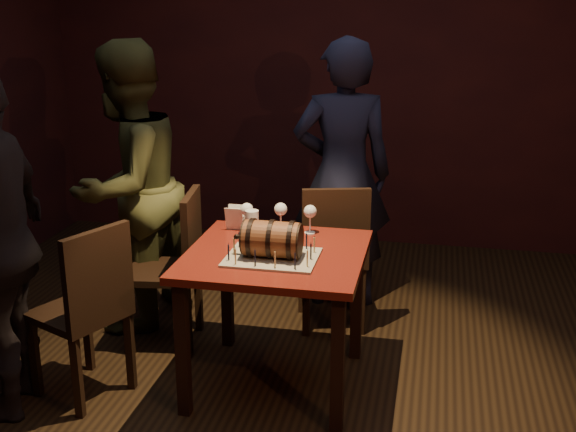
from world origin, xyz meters
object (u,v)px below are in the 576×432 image
at_px(wine_glass_right, 310,213).
at_px(chair_left_front, 88,304).
at_px(barrel_cake, 272,239).
at_px(pint_of_ale, 252,224).
at_px(chair_back, 333,249).
at_px(person_left_rear, 128,188).
at_px(wine_glass_mid, 281,211).
at_px(chair_left_rear, 176,261).
at_px(pub_table, 276,272).
at_px(wine_glass_left, 247,211).
at_px(person_back, 343,175).

relative_size(wine_glass_right, chair_left_front, 0.17).
height_order(barrel_cake, pint_of_ale, barrel_cake).
xyz_separation_m(wine_glass_right, chair_back, (0.08, 0.39, -0.35)).
distance_m(wine_glass_right, person_left_rear, 1.19).
bearing_deg(wine_glass_mid, chair_left_rear, 179.48).
distance_m(wine_glass_mid, chair_left_rear, 0.71).
bearing_deg(wine_glass_right, pub_table, -109.64).
bearing_deg(chair_back, pub_table, -105.08).
bearing_deg(wine_glass_right, wine_glass_left, -174.49).
xyz_separation_m(barrel_cake, person_left_rear, (-1.05, 0.66, 0.03)).
xyz_separation_m(chair_back, chair_left_front, (-1.08, -1.04, 0.00)).
xyz_separation_m(person_back, person_left_rear, (-1.23, -0.59, -0.00)).
xyz_separation_m(barrel_cake, chair_left_front, (-0.89, -0.23, -0.33)).
height_order(pub_table, wine_glass_mid, wine_glass_mid).
relative_size(chair_left_front, person_back, 0.53).
distance_m(wine_glass_mid, person_back, 0.85).
bearing_deg(chair_left_rear, person_left_rear, 149.16).
xyz_separation_m(chair_left_rear, person_back, (0.86, 0.81, 0.36)).
distance_m(pub_table, wine_glass_mid, 0.41).
bearing_deg(person_left_rear, barrel_cake, 73.41).
relative_size(chair_back, chair_left_front, 1.00).
bearing_deg(chair_left_rear, wine_glass_mid, -0.52).
bearing_deg(pint_of_ale, wine_glass_right, 23.86).
relative_size(pub_table, person_back, 0.51).
bearing_deg(pub_table, person_back, 81.07).
distance_m(wine_glass_mid, chair_left_front, 1.13).
relative_size(wine_glass_left, chair_left_front, 0.17).
height_order(chair_left_rear, person_left_rear, person_left_rear).
distance_m(person_back, person_left_rear, 1.36).
bearing_deg(person_left_rear, wine_glass_left, 87.41).
distance_m(chair_left_front, person_left_rear, 0.97).
relative_size(barrel_cake, chair_left_rear, 0.36).
height_order(chair_left_rear, chair_left_front, same).
bearing_deg(chair_left_front, pint_of_ale, 36.23).
relative_size(chair_left_front, person_left_rear, 0.53).
height_order(person_back, person_left_rear, same).
bearing_deg(person_back, chair_left_front, 42.23).
relative_size(barrel_cake, wine_glass_left, 2.10).
relative_size(pub_table, wine_glass_left, 5.59).
relative_size(wine_glass_right, person_left_rear, 0.09).
distance_m(pint_of_ale, chair_left_front, 0.94).
xyz_separation_m(wine_glass_mid, pint_of_ale, (-0.13, -0.14, -0.04)).
bearing_deg(wine_glass_right, wine_glass_mid, 176.88).
distance_m(barrel_cake, wine_glass_right, 0.44).
bearing_deg(barrel_cake, pub_table, 91.85).
relative_size(barrel_cake, pint_of_ale, 2.26).
bearing_deg(chair_left_front, wine_glass_mid, 38.20).
xyz_separation_m(wine_glass_left, person_left_rear, (-0.82, 0.27, 0.01)).
relative_size(wine_glass_right, chair_back, 0.17).
xyz_separation_m(wine_glass_mid, chair_left_front, (-0.84, -0.66, -0.34)).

